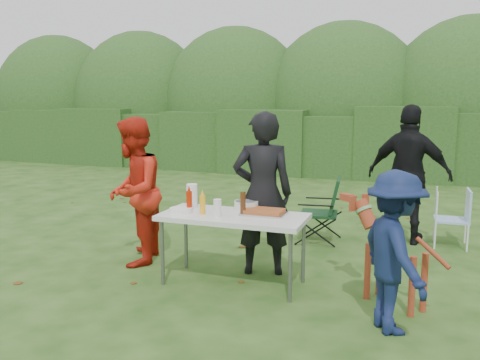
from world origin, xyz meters
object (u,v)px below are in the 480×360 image
(mustard_bottle, at_px, (203,205))
(child, at_px, (394,252))
(folding_table, at_px, (233,220))
(dog, at_px, (396,256))
(ketchup_bottle, at_px, (189,202))
(camping_chair, at_px, (319,210))
(person_cook, at_px, (263,194))
(beer_bottle, at_px, (243,204))
(lawn_chair, at_px, (451,217))
(person_red_jacket, at_px, (134,191))
(person_black_puffy, at_px, (409,175))
(paper_towel_roll, at_px, (192,196))

(mustard_bottle, bearing_deg, child, -13.92)
(folding_table, xyz_separation_m, mustard_bottle, (-0.31, -0.08, 0.15))
(dog, relative_size, ketchup_bottle, 4.58)
(camping_chair, bearing_deg, child, 107.36)
(person_cook, height_order, beer_bottle, person_cook)
(lawn_chair, bearing_deg, person_red_jacket, 26.79)
(dog, bearing_deg, mustard_bottle, 36.77)
(folding_table, height_order, mustard_bottle, mustard_bottle)
(person_black_puffy, relative_size, child, 1.36)
(dog, bearing_deg, beer_bottle, 34.01)
(folding_table, distance_m, mustard_bottle, 0.35)
(beer_bottle, bearing_deg, lawn_chair, 46.83)
(dog, height_order, beer_bottle, beer_bottle)
(person_cook, distance_m, mustard_bottle, 0.71)
(dog, distance_m, mustard_bottle, 1.96)
(person_red_jacket, height_order, mustard_bottle, person_red_jacket)
(lawn_chair, bearing_deg, camping_chair, 10.28)
(child, xyz_separation_m, paper_towel_roll, (-2.17, 0.73, 0.19))
(dog, bearing_deg, person_black_puffy, -56.21)
(person_black_puffy, distance_m, dog, 2.27)
(person_cook, distance_m, ketchup_bottle, 0.81)
(camping_chair, height_order, beer_bottle, beer_bottle)
(person_black_puffy, height_order, mustard_bottle, person_black_puffy)
(person_cook, distance_m, camping_chair, 1.54)
(child, relative_size, ketchup_bottle, 6.16)
(person_black_puffy, height_order, beer_bottle, person_black_puffy)
(folding_table, xyz_separation_m, person_red_jacket, (-1.33, 0.25, 0.17))
(lawn_chair, bearing_deg, ketchup_bottle, 37.64)
(lawn_chair, xyz_separation_m, beer_bottle, (-2.10, -2.23, 0.48))
(ketchup_bottle, xyz_separation_m, paper_towel_roll, (-0.06, 0.20, 0.02))
(paper_towel_roll, bearing_deg, camping_chair, 57.45)
(child, bearing_deg, dog, -29.30)
(person_black_puffy, relative_size, dog, 1.83)
(person_cook, height_order, person_red_jacket, person_cook)
(mustard_bottle, bearing_deg, person_red_jacket, 161.93)
(person_cook, bearing_deg, person_black_puffy, -147.15)
(lawn_chair, relative_size, ketchup_bottle, 3.49)
(lawn_chair, relative_size, paper_towel_roll, 2.96)
(beer_bottle, bearing_deg, mustard_bottle, -167.83)
(person_cook, height_order, child, person_cook)
(lawn_chair, height_order, beer_bottle, beer_bottle)
(person_cook, bearing_deg, person_red_jacket, -11.21)
(person_black_puffy, xyz_separation_m, lawn_chair, (0.55, 0.02, -0.54))
(dog, relative_size, camping_chair, 1.14)
(person_red_jacket, distance_m, beer_bottle, 1.45)
(person_red_jacket, xyz_separation_m, child, (2.95, -0.81, -0.18))
(beer_bottle, relative_size, paper_towel_roll, 0.92)
(folding_table, relative_size, beer_bottle, 6.25)
(person_red_jacket, bearing_deg, person_cook, 79.29)
(child, height_order, camping_chair, child)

